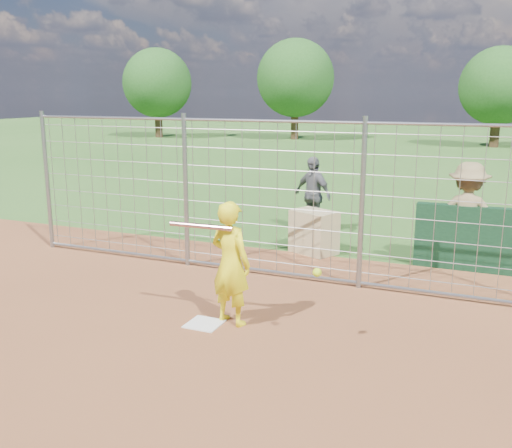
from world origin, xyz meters
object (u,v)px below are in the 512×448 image
at_px(equipment_bin, 314,232).
at_px(bystander_c, 467,216).
at_px(batter, 231,263).
at_px(bystander_b, 312,195).

bearing_deg(equipment_bin, bystander_c, 27.03).
relative_size(batter, bystander_c, 0.89).
xyz_separation_m(batter, bystander_b, (-0.55, 5.18, 0.01)).
bearing_deg(batter, bystander_c, -110.62).
relative_size(bystander_c, equipment_bin, 2.26).
bearing_deg(bystander_c, batter, 55.83).
bearing_deg(bystander_b, equipment_bin, -46.09).
xyz_separation_m(bystander_c, equipment_bin, (-2.63, -0.14, -0.50)).
relative_size(bystander_b, equipment_bin, 2.03).
bearing_deg(bystander_c, equipment_bin, 3.66).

